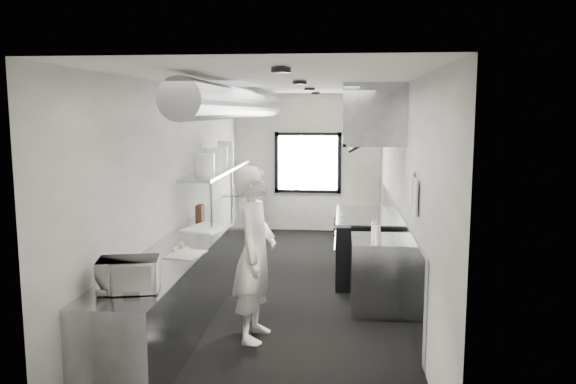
% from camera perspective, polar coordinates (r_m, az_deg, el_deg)
% --- Properties ---
extents(floor, '(3.00, 8.00, 0.01)m').
position_cam_1_polar(floor, '(8.03, 0.20, -9.67)').
color(floor, black).
rests_on(floor, ground).
extents(ceiling, '(3.00, 8.00, 0.01)m').
position_cam_1_polar(ceiling, '(7.66, 0.21, 10.72)').
color(ceiling, white).
rests_on(ceiling, wall_back).
extents(wall_back, '(3.00, 0.02, 2.80)m').
position_cam_1_polar(wall_back, '(11.68, 1.99, 2.93)').
color(wall_back, silver).
rests_on(wall_back, floor).
extents(wall_front, '(3.00, 0.02, 2.80)m').
position_cam_1_polar(wall_front, '(3.83, -5.29, -7.84)').
color(wall_front, silver).
rests_on(wall_front, floor).
extents(wall_left, '(0.02, 8.00, 2.80)m').
position_cam_1_polar(wall_left, '(7.99, -10.56, 0.41)').
color(wall_left, silver).
rests_on(wall_left, floor).
extents(wall_right, '(0.02, 8.00, 2.80)m').
position_cam_1_polar(wall_right, '(7.73, 11.35, 0.13)').
color(wall_right, silver).
rests_on(wall_right, floor).
extents(wall_cladding, '(0.03, 5.50, 1.10)m').
position_cam_1_polar(wall_cladding, '(8.18, 10.83, -5.48)').
color(wall_cladding, gray).
rests_on(wall_cladding, wall_right).
extents(hvac_duct, '(0.40, 6.40, 0.40)m').
position_cam_1_polar(hvac_duct, '(8.14, -4.50, 8.78)').
color(hvac_duct, gray).
rests_on(hvac_duct, ceiling).
extents(service_window, '(1.36, 0.05, 1.25)m').
position_cam_1_polar(service_window, '(11.65, 1.98, 2.92)').
color(service_window, white).
rests_on(service_window, wall_back).
extents(exhaust_hood, '(0.81, 2.20, 0.88)m').
position_cam_1_polar(exhaust_hood, '(8.33, 8.26, 7.61)').
color(exhaust_hood, gray).
rests_on(exhaust_hood, ceiling).
extents(prep_counter, '(0.70, 6.00, 0.90)m').
position_cam_1_polar(prep_counter, '(7.62, -8.86, -7.22)').
color(prep_counter, gray).
rests_on(prep_counter, floor).
extents(pass_shelf, '(0.45, 3.00, 0.68)m').
position_cam_1_polar(pass_shelf, '(8.87, -6.89, 2.12)').
color(pass_shelf, gray).
rests_on(pass_shelf, prep_counter).
extents(range, '(0.88, 1.60, 0.94)m').
position_cam_1_polar(range, '(8.55, 7.60, -5.36)').
color(range, black).
rests_on(range, floor).
extents(bottle_station, '(0.65, 0.80, 0.90)m').
position_cam_1_polar(bottle_station, '(7.21, 8.92, -8.10)').
color(bottle_station, gray).
rests_on(bottle_station, floor).
extents(far_work_table, '(0.70, 1.20, 0.90)m').
position_cam_1_polar(far_work_table, '(11.15, -4.20, -2.26)').
color(far_work_table, gray).
rests_on(far_work_table, floor).
extents(notice_sheet_a, '(0.02, 0.28, 0.38)m').
position_cam_1_polar(notice_sheet_a, '(6.52, 12.21, 0.43)').
color(notice_sheet_a, silver).
rests_on(notice_sheet_a, wall_right).
extents(notice_sheet_b, '(0.02, 0.28, 0.38)m').
position_cam_1_polar(notice_sheet_b, '(6.18, 12.57, -0.46)').
color(notice_sheet_b, silver).
rests_on(notice_sheet_b, wall_right).
extents(line_cook, '(0.51, 0.72, 1.88)m').
position_cam_1_polar(line_cook, '(6.14, -3.34, -6.16)').
color(line_cook, white).
rests_on(line_cook, floor).
extents(microwave, '(0.54, 0.46, 0.28)m').
position_cam_1_polar(microwave, '(5.19, -15.61, -7.95)').
color(microwave, silver).
rests_on(microwave, prep_counter).
extents(deli_tub_a, '(0.15, 0.15, 0.09)m').
position_cam_1_polar(deli_tub_a, '(5.49, -15.99, -8.11)').
color(deli_tub_a, '#AEB8A9').
rests_on(deli_tub_a, prep_counter).
extents(deli_tub_b, '(0.20, 0.20, 0.11)m').
position_cam_1_polar(deli_tub_b, '(5.65, -15.73, -7.54)').
color(deli_tub_b, '#AEB8A9').
rests_on(deli_tub_b, prep_counter).
extents(newspaper, '(0.42, 0.49, 0.01)m').
position_cam_1_polar(newspaper, '(6.34, -10.18, -6.13)').
color(newspaper, white).
rests_on(newspaper, prep_counter).
extents(small_plate, '(0.26, 0.26, 0.02)m').
position_cam_1_polar(small_plate, '(6.57, -10.57, -5.61)').
color(small_plate, white).
rests_on(small_plate, prep_counter).
extents(pastry, '(0.08, 0.08, 0.08)m').
position_cam_1_polar(pastry, '(6.56, -10.58, -5.20)').
color(pastry, tan).
rests_on(pastry, small_plate).
extents(cutting_board, '(0.64, 0.74, 0.02)m').
position_cam_1_polar(cutting_board, '(7.67, -8.09, -3.56)').
color(cutting_board, white).
rests_on(cutting_board, prep_counter).
extents(knife_block, '(0.09, 0.20, 0.22)m').
position_cam_1_polar(knife_block, '(8.29, -8.77, -2.02)').
color(knife_block, '#4D2B1B').
rests_on(knife_block, prep_counter).
extents(plate_stack_a, '(0.33, 0.33, 0.29)m').
position_cam_1_polar(plate_stack_a, '(8.04, -8.22, 2.78)').
color(plate_stack_a, white).
rests_on(plate_stack_a, pass_shelf).
extents(plate_stack_b, '(0.33, 0.33, 0.34)m').
position_cam_1_polar(plate_stack_b, '(8.53, -7.44, 3.26)').
color(plate_stack_b, white).
rests_on(plate_stack_b, pass_shelf).
extents(plate_stack_c, '(0.30, 0.30, 0.33)m').
position_cam_1_polar(plate_stack_c, '(9.08, -6.78, 3.52)').
color(plate_stack_c, white).
rests_on(plate_stack_c, pass_shelf).
extents(plate_stack_d, '(0.33, 0.33, 0.39)m').
position_cam_1_polar(plate_stack_d, '(9.44, -6.23, 3.89)').
color(plate_stack_d, white).
rests_on(plate_stack_d, pass_shelf).
extents(squeeze_bottle_a, '(0.08, 0.08, 0.17)m').
position_cam_1_polar(squeeze_bottle_a, '(6.80, 8.95, -4.42)').
color(squeeze_bottle_a, white).
rests_on(squeeze_bottle_a, bottle_station).
extents(squeeze_bottle_b, '(0.08, 0.08, 0.19)m').
position_cam_1_polar(squeeze_bottle_b, '(6.93, 8.91, -4.11)').
color(squeeze_bottle_b, white).
rests_on(squeeze_bottle_b, bottle_station).
extents(squeeze_bottle_c, '(0.07, 0.07, 0.17)m').
position_cam_1_polar(squeeze_bottle_c, '(7.05, 8.53, -3.98)').
color(squeeze_bottle_c, white).
rests_on(squeeze_bottle_c, bottle_station).
extents(squeeze_bottle_d, '(0.08, 0.08, 0.18)m').
position_cam_1_polar(squeeze_bottle_d, '(7.21, 8.55, -3.68)').
color(squeeze_bottle_d, white).
rests_on(squeeze_bottle_d, bottle_station).
extents(squeeze_bottle_e, '(0.06, 0.06, 0.16)m').
position_cam_1_polar(squeeze_bottle_e, '(7.40, 8.67, -3.44)').
color(squeeze_bottle_e, white).
rests_on(squeeze_bottle_e, bottle_station).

